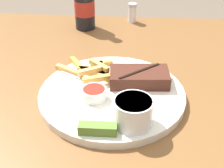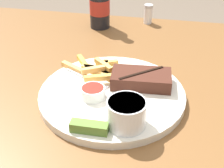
{
  "view_description": "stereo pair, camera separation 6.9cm",
  "coord_description": "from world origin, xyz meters",
  "px_view_note": "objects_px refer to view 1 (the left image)",
  "views": [
    {
      "loc": [
        0.04,
        -0.57,
        1.17
      ],
      "look_at": [
        0.0,
        0.0,
        0.79
      ],
      "focal_mm": 50.0,
      "sensor_mm": 36.0,
      "label": 1
    },
    {
      "loc": [
        0.11,
        -0.56,
        1.17
      ],
      "look_at": [
        0.0,
        0.0,
        0.79
      ],
      "focal_mm": 50.0,
      "sensor_mm": 36.0,
      "label": 2
    }
  ],
  "objects_px": {
    "steak_portion": "(139,77)",
    "dipping_sauce_cup": "(94,93)",
    "beer_bottle": "(85,6)",
    "coleslaw_cup": "(133,111)",
    "fork_utensil": "(82,79)",
    "salt_shaker": "(132,13)",
    "dinner_plate": "(112,95)",
    "pickle_spear": "(98,129)"
  },
  "relations": [
    {
      "from": "dipping_sauce_cup",
      "to": "fork_utensil",
      "type": "xyz_separation_m",
      "value": [
        -0.04,
        0.07,
        -0.01
      ]
    },
    {
      "from": "beer_bottle",
      "to": "fork_utensil",
      "type": "bearing_deg",
      "value": -83.03
    },
    {
      "from": "beer_bottle",
      "to": "salt_shaker",
      "type": "height_order",
      "value": "beer_bottle"
    },
    {
      "from": "fork_utensil",
      "to": "beer_bottle",
      "type": "distance_m",
      "value": 0.35
    },
    {
      "from": "steak_portion",
      "to": "pickle_spear",
      "type": "relative_size",
      "value": 1.94
    },
    {
      "from": "steak_portion",
      "to": "dipping_sauce_cup",
      "type": "xyz_separation_m",
      "value": [
        -0.1,
        -0.07,
        -0.0
      ]
    },
    {
      "from": "steak_portion",
      "to": "coleslaw_cup",
      "type": "relative_size",
      "value": 1.83
    },
    {
      "from": "fork_utensil",
      "to": "salt_shaker",
      "type": "xyz_separation_m",
      "value": [
        0.11,
        0.41,
        0.01
      ]
    },
    {
      "from": "dinner_plate",
      "to": "beer_bottle",
      "type": "bearing_deg",
      "value": 106.7
    },
    {
      "from": "fork_utensil",
      "to": "salt_shaker",
      "type": "relative_size",
      "value": 1.87
    },
    {
      "from": "dinner_plate",
      "to": "beer_bottle",
      "type": "relative_size",
      "value": 1.59
    },
    {
      "from": "pickle_spear",
      "to": "fork_utensil",
      "type": "distance_m",
      "value": 0.19
    },
    {
      "from": "dipping_sauce_cup",
      "to": "pickle_spear",
      "type": "bearing_deg",
      "value": -79.65
    },
    {
      "from": "coleslaw_cup",
      "to": "beer_bottle",
      "type": "relative_size",
      "value": 0.37
    },
    {
      "from": "coleslaw_cup",
      "to": "fork_utensil",
      "type": "height_order",
      "value": "coleslaw_cup"
    },
    {
      "from": "coleslaw_cup",
      "to": "steak_portion",
      "type": "bearing_deg",
      "value": 85.24
    },
    {
      "from": "coleslaw_cup",
      "to": "dipping_sauce_cup",
      "type": "distance_m",
      "value": 0.11
    },
    {
      "from": "coleslaw_cup",
      "to": "beer_bottle",
      "type": "distance_m",
      "value": 0.52
    },
    {
      "from": "pickle_spear",
      "to": "salt_shaker",
      "type": "distance_m",
      "value": 0.6
    },
    {
      "from": "dinner_plate",
      "to": "fork_utensil",
      "type": "xyz_separation_m",
      "value": [
        -0.08,
        0.04,
        0.01
      ]
    },
    {
      "from": "pickle_spear",
      "to": "dipping_sauce_cup",
      "type": "bearing_deg",
      "value": 100.35
    },
    {
      "from": "steak_portion",
      "to": "salt_shaker",
      "type": "xyz_separation_m",
      "value": [
        -0.02,
        0.42,
        -0.0
      ]
    },
    {
      "from": "dipping_sauce_cup",
      "to": "salt_shaker",
      "type": "height_order",
      "value": "salt_shaker"
    },
    {
      "from": "beer_bottle",
      "to": "salt_shaker",
      "type": "bearing_deg",
      "value": 22.62
    },
    {
      "from": "dipping_sauce_cup",
      "to": "pickle_spear",
      "type": "distance_m",
      "value": 0.11
    },
    {
      "from": "pickle_spear",
      "to": "salt_shaker",
      "type": "xyz_separation_m",
      "value": [
        0.05,
        0.59,
        0.0
      ]
    },
    {
      "from": "dinner_plate",
      "to": "salt_shaker",
      "type": "bearing_deg",
      "value": 85.49
    },
    {
      "from": "beer_bottle",
      "to": "pickle_spear",
      "type": "bearing_deg",
      "value": -79.2
    },
    {
      "from": "coleslaw_cup",
      "to": "pickle_spear",
      "type": "height_order",
      "value": "coleslaw_cup"
    },
    {
      "from": "salt_shaker",
      "to": "dinner_plate",
      "type": "bearing_deg",
      "value": -94.51
    },
    {
      "from": "steak_portion",
      "to": "dipping_sauce_cup",
      "type": "height_order",
      "value": "steak_portion"
    },
    {
      "from": "beer_bottle",
      "to": "dipping_sauce_cup",
      "type": "bearing_deg",
      "value": -79.09
    },
    {
      "from": "salt_shaker",
      "to": "pickle_spear",
      "type": "bearing_deg",
      "value": -95.06
    },
    {
      "from": "fork_utensil",
      "to": "salt_shaker",
      "type": "bearing_deg",
      "value": 105.47
    },
    {
      "from": "dipping_sauce_cup",
      "to": "coleslaw_cup",
      "type": "bearing_deg",
      "value": -41.78
    },
    {
      "from": "coleslaw_cup",
      "to": "fork_utensil",
      "type": "distance_m",
      "value": 0.2
    },
    {
      "from": "steak_portion",
      "to": "coleslaw_cup",
      "type": "xyz_separation_m",
      "value": [
        -0.01,
        -0.15,
        0.01
      ]
    },
    {
      "from": "dinner_plate",
      "to": "salt_shaker",
      "type": "relative_size",
      "value": 5.04
    },
    {
      "from": "steak_portion",
      "to": "pickle_spear",
      "type": "bearing_deg",
      "value": -113.37
    },
    {
      "from": "steak_portion",
      "to": "beer_bottle",
      "type": "height_order",
      "value": "beer_bottle"
    },
    {
      "from": "beer_bottle",
      "to": "salt_shaker",
      "type": "relative_size",
      "value": 3.17
    },
    {
      "from": "dipping_sauce_cup",
      "to": "pickle_spear",
      "type": "relative_size",
      "value": 0.74
    }
  ]
}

